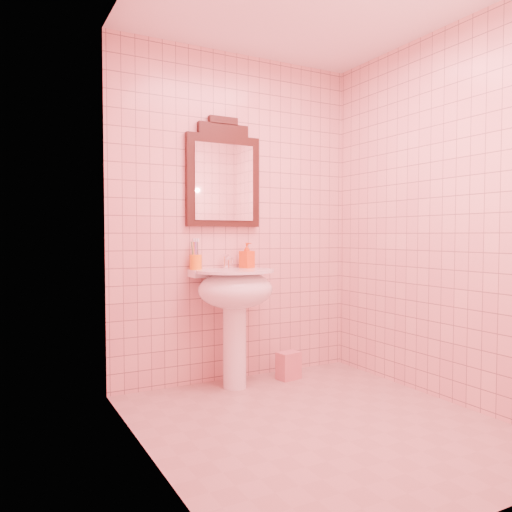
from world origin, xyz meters
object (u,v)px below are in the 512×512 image
mirror (223,176)px  soap_dispenser (247,255)px  toothbrush_cup (196,262)px  towel (289,366)px  pedestal_sink (235,298)px

mirror → soap_dispenser: (0.17, -0.07, -0.60)m
toothbrush_cup → soap_dispenser: bearing=-4.0°
mirror → towel: size_ratio=3.90×
mirror → towel: (0.46, -0.20, -1.45)m
mirror → toothbrush_cup: 0.68m
toothbrush_cup → towel: bearing=-12.8°
toothbrush_cup → pedestal_sink: bearing=-34.0°
towel → soap_dispenser: bearing=156.2°
pedestal_sink → towel: pedestal_sink is taller
towel → mirror: bearing=156.8°
toothbrush_cup → soap_dispenser: 0.41m
pedestal_sink → towel: size_ratio=4.10×
mirror → toothbrush_cup: bearing=-170.7°
soap_dispenser → towel: size_ratio=0.93×
pedestal_sink → toothbrush_cup: (-0.24, 0.16, 0.26)m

